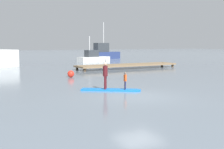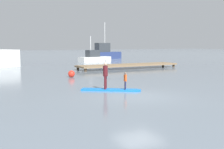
{
  "view_description": "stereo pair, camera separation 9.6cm",
  "coord_description": "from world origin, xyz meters",
  "px_view_note": "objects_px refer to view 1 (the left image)",
  "views": [
    {
      "loc": [
        -9.02,
        -13.08,
        2.88
      ],
      "look_at": [
        -0.95,
        1.32,
        1.13
      ],
      "focal_mm": 46.49,
      "sensor_mm": 36.0,
      "label": 1
    },
    {
      "loc": [
        -8.93,
        -13.12,
        2.88
      ],
      "look_at": [
        -0.95,
        1.32,
        1.13
      ],
      "focal_mm": 46.49,
      "sensor_mm": 36.0,
      "label": 2
    }
  ],
  "objects_px": {
    "paddler_child_solo": "(125,80)",
    "fishing_boat_green_midground": "(103,53)",
    "motor_boat_small_navy": "(93,58)",
    "paddleboard_near": "(111,90)",
    "mooring_buoy_mid": "(71,74)",
    "paddler_adult": "(105,74)"
  },
  "relations": [
    {
      "from": "paddleboard_near",
      "to": "fishing_boat_green_midground",
      "type": "relative_size",
      "value": 0.43
    },
    {
      "from": "paddler_child_solo",
      "to": "motor_boat_small_navy",
      "type": "height_order",
      "value": "motor_boat_small_navy"
    },
    {
      "from": "paddler_child_solo",
      "to": "motor_boat_small_navy",
      "type": "relative_size",
      "value": 0.18
    },
    {
      "from": "paddler_child_solo",
      "to": "fishing_boat_green_midground",
      "type": "distance_m",
      "value": 37.9
    },
    {
      "from": "paddler_adult",
      "to": "fishing_boat_green_midground",
      "type": "relative_size",
      "value": 0.23
    },
    {
      "from": "paddleboard_near",
      "to": "paddler_child_solo",
      "type": "distance_m",
      "value": 1.09
    },
    {
      "from": "paddler_child_solo",
      "to": "fishing_boat_green_midground",
      "type": "relative_size",
      "value": 0.13
    },
    {
      "from": "mooring_buoy_mid",
      "to": "fishing_boat_green_midground",
      "type": "bearing_deg",
      "value": 57.37
    },
    {
      "from": "paddler_child_solo",
      "to": "motor_boat_small_navy",
      "type": "bearing_deg",
      "value": 68.27
    },
    {
      "from": "motor_boat_small_navy",
      "to": "paddleboard_near",
      "type": "bearing_deg",
      "value": -113.44
    },
    {
      "from": "paddler_adult",
      "to": "paddler_child_solo",
      "type": "height_order",
      "value": "paddler_adult"
    },
    {
      "from": "paddleboard_near",
      "to": "fishing_boat_green_midground",
      "type": "height_order",
      "value": "fishing_boat_green_midground"
    },
    {
      "from": "paddler_child_solo",
      "to": "fishing_boat_green_midground",
      "type": "height_order",
      "value": "fishing_boat_green_midground"
    },
    {
      "from": "fishing_boat_green_midground",
      "to": "paddler_child_solo",
      "type": "bearing_deg",
      "value": -115.38
    },
    {
      "from": "paddleboard_near",
      "to": "fishing_boat_green_midground",
      "type": "distance_m",
      "value": 37.74
    },
    {
      "from": "fishing_boat_green_midground",
      "to": "mooring_buoy_mid",
      "type": "xyz_separation_m",
      "value": [
        -16.47,
        -25.73,
        -0.77
      ]
    },
    {
      "from": "paddleboard_near",
      "to": "fishing_boat_green_midground",
      "type": "xyz_separation_m",
      "value": [
        16.95,
        33.71,
        1.02
      ]
    },
    {
      "from": "paddleboard_near",
      "to": "mooring_buoy_mid",
      "type": "height_order",
      "value": "mooring_buoy_mid"
    },
    {
      "from": "paddleboard_near",
      "to": "paddler_child_solo",
      "type": "bearing_deg",
      "value": -37.18
    },
    {
      "from": "paddler_adult",
      "to": "fishing_boat_green_midground",
      "type": "height_order",
      "value": "fishing_boat_green_midground"
    },
    {
      "from": "motor_boat_small_navy",
      "to": "mooring_buoy_mid",
      "type": "relative_size",
      "value": 9.73
    },
    {
      "from": "paddleboard_near",
      "to": "paddler_adult",
      "type": "height_order",
      "value": "paddler_adult"
    }
  ]
}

